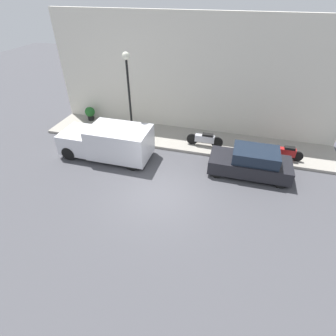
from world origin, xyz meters
The scene contains 10 objects.
ground_plane centered at (0.00, 0.00, 0.00)m, with size 60.00×60.00×0.00m, color #47474C.
sidewalk centered at (5.29, 0.00, 0.08)m, with size 2.83×17.37×0.16m.
building_facade centered at (6.86, 0.00, 3.42)m, with size 0.30×17.37×6.84m.
parked_car centered at (2.82, -3.98, 0.68)m, with size 1.74×3.96×1.43m.
delivery_van centered at (2.43, 3.63, 0.93)m, with size 2.05×4.95×1.80m.
motorcycle_red centered at (4.45, -5.79, 0.58)m, with size 0.30×1.80×0.78m.
motorcycle_black centered at (4.33, -4.08, 0.58)m, with size 0.30×1.83×0.79m.
scooter_silver centered at (4.72, -1.38, 0.60)m, with size 0.30×2.10×0.79m.
streetlamp centered at (4.25, 2.91, 3.69)m, with size 0.40×0.40×5.02m.
potted_plant centered at (6.12, 6.79, 0.68)m, with size 0.66×0.66×0.92m.
Camera 1 is at (-8.66, -2.88, 8.02)m, focal length 28.00 mm.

